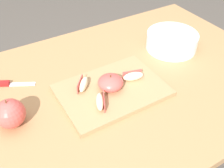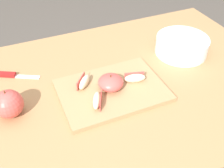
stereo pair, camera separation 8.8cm
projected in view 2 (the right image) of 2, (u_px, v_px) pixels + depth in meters
dining_table at (97, 110)px, 0.98m from camera, size 1.43×0.83×0.76m
cutting_board at (112, 90)px, 0.90m from camera, size 0.35×0.25×0.02m
apple_half_skin_up at (111, 82)px, 0.88m from camera, size 0.09×0.09×0.05m
apple_wedge_right at (135, 78)px, 0.91m from camera, size 0.08×0.04×0.03m
apple_wedge_near_knife at (84, 82)px, 0.89m from camera, size 0.07×0.07×0.03m
apple_wedge_back at (97, 100)px, 0.82m from camera, size 0.05×0.08×0.03m
paring_knife at (10, 75)px, 0.96m from camera, size 0.15×0.09×0.01m
whole_apple_pink_lady at (9, 104)px, 0.79m from camera, size 0.09×0.09×0.10m
ceramic_fruit_bowl at (182, 45)px, 1.06m from camera, size 0.21×0.21×0.07m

